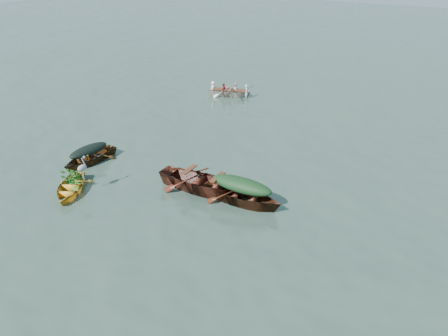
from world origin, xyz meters
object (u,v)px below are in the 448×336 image
(green_tarp_boat, at_px, (241,203))
(rowed_boat, at_px, (230,96))
(open_wooden_boat, at_px, (204,192))
(heron, at_px, (83,171))
(yellow_dinghy, at_px, (71,192))
(dark_covered_boat, at_px, (90,162))

(green_tarp_boat, height_order, rowed_boat, green_tarp_boat)
(open_wooden_boat, bearing_deg, heron, 119.17)
(yellow_dinghy, distance_m, green_tarp_boat, 6.44)
(yellow_dinghy, bearing_deg, green_tarp_boat, -7.56)
(open_wooden_boat, xyz_separation_m, heron, (-3.67, -2.52, 0.86))
(yellow_dinghy, bearing_deg, open_wooden_boat, -0.07)
(yellow_dinghy, relative_size, open_wooden_boat, 0.58)
(green_tarp_boat, bearing_deg, dark_covered_boat, 92.88)
(yellow_dinghy, xyz_separation_m, rowed_boat, (-1.81, 13.48, 0.00))
(yellow_dinghy, height_order, dark_covered_boat, dark_covered_boat)
(yellow_dinghy, bearing_deg, rowed_boat, 62.52)
(open_wooden_boat, relative_size, rowed_boat, 1.36)
(yellow_dinghy, distance_m, dark_covered_boat, 2.59)
(green_tarp_boat, xyz_separation_m, open_wooden_boat, (-1.61, -0.11, 0.00))
(green_tarp_boat, relative_size, heron, 4.68)
(open_wooden_boat, xyz_separation_m, rowed_boat, (-5.91, 10.60, 0.00))
(yellow_dinghy, relative_size, heron, 3.24)
(green_tarp_boat, distance_m, heron, 5.96)
(rowed_boat, bearing_deg, green_tarp_boat, -165.50)
(dark_covered_boat, height_order, open_wooden_boat, open_wooden_boat)
(yellow_dinghy, distance_m, heron, 1.02)
(yellow_dinghy, relative_size, rowed_boat, 0.79)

